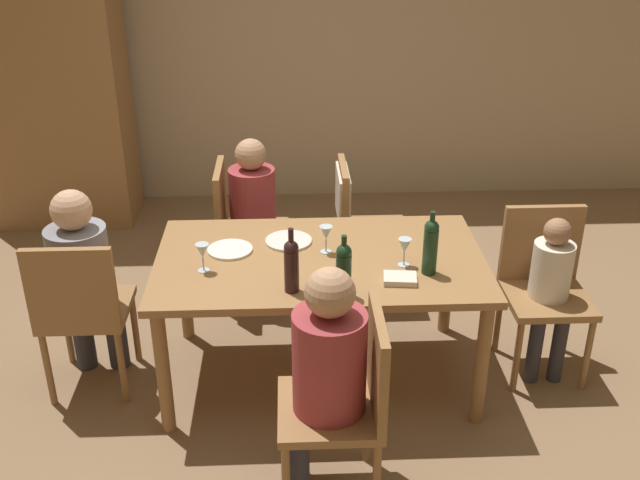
{
  "coord_description": "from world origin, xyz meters",
  "views": [
    {
      "loc": [
        -0.15,
        -3.38,
        2.51
      ],
      "look_at": [
        0.0,
        0.0,
        0.84
      ],
      "focal_mm": 41.43,
      "sensor_mm": 36.0,
      "label": 1
    }
  ],
  "objects_px": {
    "chair_far_right": "(355,213)",
    "wine_glass_near_right": "(326,234)",
    "wine_glass_centre": "(405,247)",
    "dinner_plate_guest_left": "(230,250)",
    "chair_right_end": "(544,279)",
    "wine_bottle_short_olive": "(431,245)",
    "wine_glass_near_left": "(202,252)",
    "person_woman_host": "(83,274)",
    "armoire_cabinet": "(50,85)",
    "dining_table": "(320,271)",
    "chair_near": "(350,395)",
    "chair_far_left": "(240,224)",
    "person_man_guest": "(323,372)",
    "chair_left_end": "(81,306)",
    "wine_bottle_tall_green": "(344,268)",
    "person_child_small": "(551,285)",
    "wine_bottle_dark_red": "(291,264)",
    "person_man_bearded": "(257,209)",
    "dinner_plate_host": "(289,241)",
    "handbag": "(424,278)"
  },
  "relations": [
    {
      "from": "wine_glass_centre",
      "to": "dinner_plate_guest_left",
      "type": "distance_m",
      "value": 0.92
    },
    {
      "from": "chair_left_end",
      "to": "dinner_plate_guest_left",
      "type": "bearing_deg",
      "value": 13.42
    },
    {
      "from": "person_man_bearded",
      "to": "wine_glass_centre",
      "type": "bearing_deg",
      "value": 38.42
    },
    {
      "from": "chair_far_right",
      "to": "dinner_plate_guest_left",
      "type": "relative_size",
      "value": 3.87
    },
    {
      "from": "chair_far_left",
      "to": "chair_near",
      "type": "bearing_deg",
      "value": 17.68
    },
    {
      "from": "chair_left_end",
      "to": "wine_bottle_tall_green",
      "type": "relative_size",
      "value": 2.96
    },
    {
      "from": "wine_bottle_dark_red",
      "to": "wine_glass_centre",
      "type": "bearing_deg",
      "value": 22.07
    },
    {
      "from": "wine_glass_near_left",
      "to": "dining_table",
      "type": "bearing_deg",
      "value": 11.51
    },
    {
      "from": "person_woman_host",
      "to": "armoire_cabinet",
      "type": "bearing_deg",
      "value": 107.98
    },
    {
      "from": "dining_table",
      "to": "person_man_bearded",
      "type": "relative_size",
      "value": 1.55
    },
    {
      "from": "chair_near",
      "to": "wine_bottle_dark_red",
      "type": "xyz_separation_m",
      "value": [
        -0.24,
        0.54,
        0.35
      ]
    },
    {
      "from": "chair_right_end",
      "to": "person_man_bearded",
      "type": "xyz_separation_m",
      "value": [
        -1.59,
        0.79,
        0.1
      ]
    },
    {
      "from": "chair_left_end",
      "to": "wine_glass_centre",
      "type": "height_order",
      "value": "chair_left_end"
    },
    {
      "from": "wine_bottle_short_olive",
      "to": "person_man_guest",
      "type": "bearing_deg",
      "value": -129.22
    },
    {
      "from": "wine_glass_near_right",
      "to": "person_man_guest",
      "type": "bearing_deg",
      "value": -93.66
    },
    {
      "from": "chair_near",
      "to": "person_woman_host",
      "type": "relative_size",
      "value": 0.81
    },
    {
      "from": "chair_left_end",
      "to": "person_man_guest",
      "type": "height_order",
      "value": "person_man_guest"
    },
    {
      "from": "person_child_small",
      "to": "dinner_plate_guest_left",
      "type": "xyz_separation_m",
      "value": [
        -1.7,
        0.12,
        0.19
      ]
    },
    {
      "from": "armoire_cabinet",
      "to": "wine_bottle_dark_red",
      "type": "bearing_deg",
      "value": -55.07
    },
    {
      "from": "wine_glass_near_left",
      "to": "wine_glass_centre",
      "type": "relative_size",
      "value": 1.0
    },
    {
      "from": "dinner_plate_guest_left",
      "to": "chair_far_left",
      "type": "bearing_deg",
      "value": 90.0
    },
    {
      "from": "person_child_small",
      "to": "wine_bottle_dark_red",
      "type": "bearing_deg",
      "value": 12.77
    },
    {
      "from": "chair_right_end",
      "to": "person_man_guest",
      "type": "xyz_separation_m",
      "value": [
        -1.26,
        -0.96,
        0.13
      ]
    },
    {
      "from": "chair_right_end",
      "to": "wine_bottle_tall_green",
      "type": "relative_size",
      "value": 2.96
    },
    {
      "from": "person_man_guest",
      "to": "chair_left_end",
      "type": "bearing_deg",
      "value": 56.86
    },
    {
      "from": "chair_far_right",
      "to": "wine_glass_near_left",
      "type": "relative_size",
      "value": 6.17
    },
    {
      "from": "chair_near",
      "to": "wine_bottle_tall_green",
      "type": "bearing_deg",
      "value": -0.62
    },
    {
      "from": "chair_far_right",
      "to": "handbag",
      "type": "xyz_separation_m",
      "value": [
        0.47,
        0.0,
        -0.48
      ]
    },
    {
      "from": "chair_near",
      "to": "chair_far_right",
      "type": "relative_size",
      "value": 1.0
    },
    {
      "from": "armoire_cabinet",
      "to": "wine_glass_near_left",
      "type": "xyz_separation_m",
      "value": [
        1.36,
        -2.36,
        -0.25
      ]
    },
    {
      "from": "chair_near",
      "to": "person_child_small",
      "type": "xyz_separation_m",
      "value": [
        1.14,
        0.85,
        0.03
      ]
    },
    {
      "from": "person_woman_host",
      "to": "person_man_bearded",
      "type": "height_order",
      "value": "person_woman_host"
    },
    {
      "from": "person_man_bearded",
      "to": "chair_far_left",
      "type": "bearing_deg",
      "value": -90.0
    },
    {
      "from": "chair_far_left",
      "to": "person_man_guest",
      "type": "relative_size",
      "value": 0.8
    },
    {
      "from": "chair_far_right",
      "to": "wine_glass_near_right",
      "type": "distance_m",
      "value": 0.88
    },
    {
      "from": "armoire_cabinet",
      "to": "dining_table",
      "type": "relative_size",
      "value": 1.28
    },
    {
      "from": "person_child_small",
      "to": "wine_bottle_dark_red",
      "type": "xyz_separation_m",
      "value": [
        -1.38,
        -0.31,
        0.32
      ]
    },
    {
      "from": "chair_left_end",
      "to": "chair_right_end",
      "type": "bearing_deg",
      "value": 4.05
    },
    {
      "from": "wine_bottle_tall_green",
      "to": "handbag",
      "type": "xyz_separation_m",
      "value": [
        0.64,
        1.26,
        -0.77
      ]
    },
    {
      "from": "dining_table",
      "to": "dinner_plate_host",
      "type": "relative_size",
      "value": 6.77
    },
    {
      "from": "chair_left_end",
      "to": "person_man_bearded",
      "type": "bearing_deg",
      "value": 47.73
    },
    {
      "from": "dining_table",
      "to": "handbag",
      "type": "distance_m",
      "value": 1.27
    },
    {
      "from": "armoire_cabinet",
      "to": "wine_bottle_short_olive",
      "type": "distance_m",
      "value": 3.48
    },
    {
      "from": "wine_bottle_short_olive",
      "to": "wine_glass_near_left",
      "type": "xyz_separation_m",
      "value": [
        -1.12,
        0.07,
        -0.05
      ]
    },
    {
      "from": "chair_far_right",
      "to": "wine_bottle_short_olive",
      "type": "xyz_separation_m",
      "value": [
        0.27,
        -1.06,
        0.3
      ]
    },
    {
      "from": "chair_near",
      "to": "chair_far_right",
      "type": "distance_m",
      "value": 1.76
    },
    {
      "from": "chair_right_end",
      "to": "wine_glass_centre",
      "type": "bearing_deg",
      "value": 13.4
    },
    {
      "from": "chair_left_end",
      "to": "wine_glass_near_left",
      "type": "distance_m",
      "value": 0.72
    },
    {
      "from": "armoire_cabinet",
      "to": "chair_near",
      "type": "distance_m",
      "value": 3.77
    },
    {
      "from": "person_child_small",
      "to": "dinner_plate_guest_left",
      "type": "distance_m",
      "value": 1.72
    }
  ]
}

